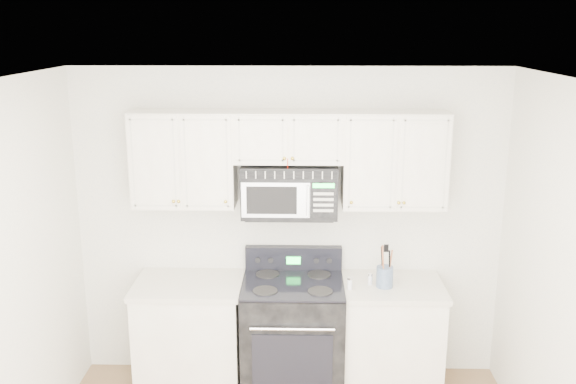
{
  "coord_description": "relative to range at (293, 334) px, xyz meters",
  "views": [
    {
      "loc": [
        0.1,
        -3.31,
        2.91
      ],
      "look_at": [
        0.0,
        1.3,
        1.71
      ],
      "focal_mm": 40.0,
      "sensor_mm": 36.0,
      "label": 1
    }
  ],
  "objects": [
    {
      "name": "utensil_crock",
      "position": [
        0.72,
        -0.03,
        0.53
      ],
      "size": [
        0.13,
        0.13,
        0.35
      ],
      "color": "slate",
      "rests_on": "base_cabinet_right"
    },
    {
      "name": "shaker_pepper",
      "position": [
        0.61,
        0.01,
        0.48
      ],
      "size": [
        0.04,
        0.04,
        0.09
      ],
      "color": "silver",
      "rests_on": "base_cabinet_right"
    },
    {
      "name": "range",
      "position": [
        0.0,
        0.0,
        0.0
      ],
      "size": [
        0.8,
        0.73,
        1.13
      ],
      "color": "black",
      "rests_on": "ground"
    },
    {
      "name": "base_cabinet_left",
      "position": [
        -0.84,
        0.03,
        -0.06
      ],
      "size": [
        0.86,
        0.65,
        0.92
      ],
      "color": "beige",
      "rests_on": "ground"
    },
    {
      "name": "upper_cabinets",
      "position": [
        -0.04,
        0.17,
        1.45
      ],
      "size": [
        2.44,
        0.37,
        0.75
      ],
      "color": "beige",
      "rests_on": "ground"
    },
    {
      "name": "room",
      "position": [
        -0.04,
        -1.41,
        0.82
      ],
      "size": [
        3.51,
        3.51,
        2.61
      ],
      "color": "#886F4E",
      "rests_on": "ground"
    },
    {
      "name": "shaker_salt",
      "position": [
        0.44,
        -0.09,
        0.48
      ],
      "size": [
        0.04,
        0.04,
        0.1
      ],
      "color": "silver",
      "rests_on": "base_cabinet_right"
    },
    {
      "name": "microwave",
      "position": [
        -0.03,
        0.15,
        1.17
      ],
      "size": [
        0.74,
        0.42,
        0.41
      ],
      "color": "black",
      "rests_on": "ground"
    },
    {
      "name": "base_cabinet_right",
      "position": [
        0.76,
        0.03,
        -0.06
      ],
      "size": [
        0.86,
        0.65,
        0.92
      ],
      "color": "beige",
      "rests_on": "ground"
    }
  ]
}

